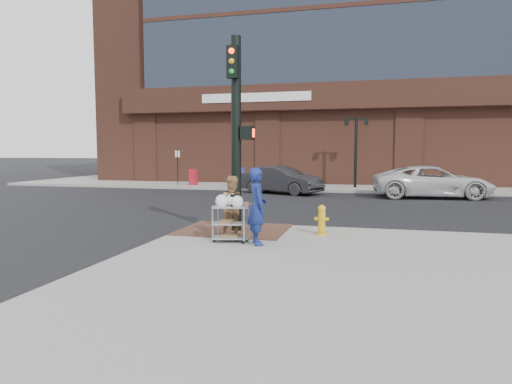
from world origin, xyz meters
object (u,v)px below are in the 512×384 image
(woman_blue, at_px, (257,206))
(utility_cart, at_px, (231,220))
(pedestrian_tan, at_px, (234,208))
(fire_hydrant, at_px, (322,219))
(lamp_post, at_px, (356,144))
(minivan_white, at_px, (433,182))
(sedan_dark, at_px, (281,180))
(traffic_signal_pole, at_px, (237,128))

(woman_blue, distance_m, utility_cart, 0.77)
(pedestrian_tan, relative_size, fire_hydrant, 2.00)
(woman_blue, bearing_deg, lamp_post, -31.85)
(lamp_post, height_order, pedestrian_tan, lamp_post)
(lamp_post, relative_size, utility_cart, 3.60)
(minivan_white, distance_m, fire_hydrant, 12.40)
(sedan_dark, height_order, utility_cart, sedan_dark)
(pedestrian_tan, bearing_deg, utility_cart, -108.45)
(sedan_dark, bearing_deg, traffic_signal_pole, -152.78)
(minivan_white, bearing_deg, sedan_dark, 81.81)
(sedan_dark, xyz_separation_m, fire_hydrant, (3.40, -11.99, -0.19))
(sedan_dark, bearing_deg, fire_hydrant, -142.60)
(lamp_post, bearing_deg, pedestrian_tan, -97.78)
(traffic_signal_pole, xyz_separation_m, minivan_white, (6.21, 11.72, -2.07))
(woman_blue, xyz_separation_m, fire_hydrant, (1.27, 1.56, -0.48))
(pedestrian_tan, xyz_separation_m, sedan_dark, (-1.43, 13.05, -0.18))
(utility_cart, bearing_deg, traffic_signal_pole, 100.97)
(sedan_dark, distance_m, fire_hydrant, 12.46)
(woman_blue, relative_size, sedan_dark, 0.39)
(woman_blue, bearing_deg, minivan_white, -48.24)
(minivan_white, bearing_deg, pedestrian_tan, 148.76)
(lamp_post, bearing_deg, woman_blue, -95.21)
(lamp_post, height_order, utility_cart, lamp_post)
(lamp_post, distance_m, pedestrian_tan, 16.55)
(fire_hydrant, bearing_deg, utility_cart, -143.92)
(woman_blue, height_order, minivan_white, woman_blue)
(sedan_dark, bearing_deg, utility_cart, -152.21)
(sedan_dark, relative_size, minivan_white, 0.80)
(traffic_signal_pole, xyz_separation_m, pedestrian_tan, (0.25, -1.08, -1.93))
(traffic_signal_pole, relative_size, pedestrian_tan, 3.32)
(lamp_post, bearing_deg, sedan_dark, -138.34)
(lamp_post, distance_m, sedan_dark, 5.25)
(pedestrian_tan, bearing_deg, fire_hydrant, 5.48)
(lamp_post, relative_size, woman_blue, 2.32)
(minivan_white, bearing_deg, lamp_post, 40.56)
(lamp_post, distance_m, traffic_signal_pole, 15.43)
(woman_blue, distance_m, sedan_dark, 13.72)
(traffic_signal_pole, distance_m, pedestrian_tan, 2.22)
(woman_blue, bearing_deg, pedestrian_tan, 27.65)
(lamp_post, distance_m, utility_cart, 16.92)
(woman_blue, height_order, pedestrian_tan, woman_blue)
(fire_hydrant, bearing_deg, minivan_white, 71.20)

